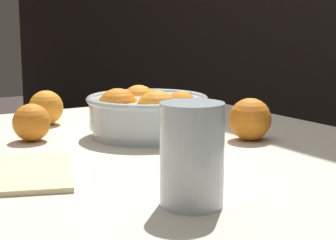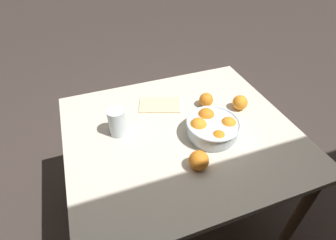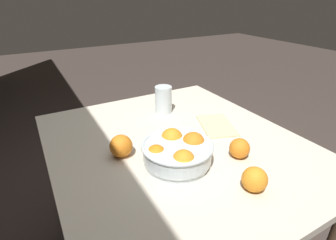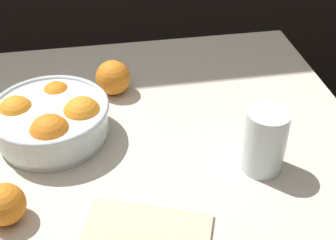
# 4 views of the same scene
# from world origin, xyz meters

# --- Properties ---
(ground_plane) EXTENTS (12.00, 12.00, 0.00)m
(ground_plane) POSITION_xyz_m (0.00, 0.00, 0.00)
(ground_plane) COLOR #3D332D
(dining_table) EXTENTS (1.08, 0.95, 0.72)m
(dining_table) POSITION_xyz_m (0.00, 0.00, 0.64)
(dining_table) COLOR beige
(dining_table) RESTS_ON ground_plane
(fruit_bowl) EXTENTS (0.25, 0.25, 0.10)m
(fruit_bowl) POSITION_xyz_m (-0.12, 0.07, 0.77)
(fruit_bowl) COLOR silver
(fruit_bowl) RESTS_ON dining_table
(juice_glass) EXTENTS (0.08, 0.08, 0.13)m
(juice_glass) POSITION_xyz_m (0.28, -0.09, 0.78)
(juice_glass) COLOR #F4A314
(juice_glass) RESTS_ON dining_table
(orange_loose_near_bowl) EXTENTS (0.08, 0.08, 0.08)m
(orange_loose_near_bowl) POSITION_xyz_m (0.02, 0.23, 0.76)
(orange_loose_near_bowl) COLOR orange
(orange_loose_near_bowl) RESTS_ON dining_table
(orange_loose_front) EXTENTS (0.08, 0.08, 0.08)m
(orange_loose_front) POSITION_xyz_m (-0.35, -0.06, 0.76)
(orange_loose_front) COLOR orange
(orange_loose_front) RESTS_ON dining_table
(orange_loose_aside) EXTENTS (0.07, 0.07, 0.07)m
(orange_loose_aside) POSITION_xyz_m (-0.20, -0.14, 0.76)
(orange_loose_aside) COLOR orange
(orange_loose_aside) RESTS_ON dining_table
(napkin) EXTENTS (0.25, 0.20, 0.01)m
(napkin) POSITION_xyz_m (0.03, -0.23, 0.72)
(napkin) COLOR beige
(napkin) RESTS_ON dining_table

